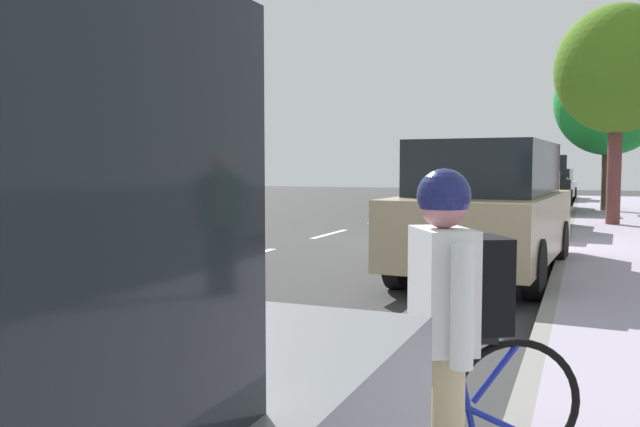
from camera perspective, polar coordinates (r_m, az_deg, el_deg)
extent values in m
plane|color=#303030|center=(14.28, 11.44, -2.53)|extent=(68.37, 68.37, 0.00)
cube|color=gray|center=(14.03, 20.63, -2.51)|extent=(0.16, 42.73, 0.16)
cube|color=white|center=(8.64, -19.94, -7.04)|extent=(0.14, 2.20, 0.01)
cube|color=white|center=(12.04, -6.42, -3.69)|extent=(0.14, 2.20, 0.01)
cube|color=white|center=(15.83, 0.86, -1.79)|extent=(0.14, 2.20, 0.01)
cube|color=white|center=(19.79, 5.27, -0.61)|extent=(0.14, 2.20, 0.01)
cube|color=white|center=(23.83, 8.20, 0.17)|extent=(0.14, 2.20, 0.01)
cube|color=white|center=(27.91, 10.28, 0.73)|extent=(0.14, 2.20, 0.01)
cube|color=white|center=(32.03, 11.82, 1.14)|extent=(0.14, 2.20, 0.01)
cube|color=white|center=(14.15, 14.65, -2.63)|extent=(0.12, 42.73, 0.01)
cube|color=tan|center=(9.97, 14.35, -0.94)|extent=(2.20, 4.81, 0.90)
cube|color=black|center=(9.93, 14.44, 3.83)|extent=(1.87, 3.20, 0.76)
cylinder|color=black|center=(11.32, 20.13, -2.51)|extent=(0.27, 0.77, 0.76)
cylinder|color=black|center=(11.62, 11.52, -2.17)|extent=(0.27, 0.77, 0.76)
cylinder|color=black|center=(8.45, 18.16, -4.66)|extent=(0.27, 0.77, 0.76)
cylinder|color=black|center=(8.84, 6.83, -4.09)|extent=(0.27, 0.77, 0.76)
cube|color=white|center=(15.96, 17.02, 0.23)|extent=(1.96, 4.48, 0.64)
cube|color=black|center=(15.93, 17.07, 2.45)|extent=(1.64, 2.17, 0.60)
cylinder|color=black|center=(17.24, 20.28, -0.47)|extent=(0.25, 0.67, 0.66)
cylinder|color=black|center=(17.44, 14.97, -0.30)|extent=(0.25, 0.67, 0.66)
cylinder|color=black|center=(14.53, 19.43, -1.26)|extent=(0.25, 0.67, 0.66)
cylinder|color=black|center=(14.77, 13.17, -1.05)|extent=(0.25, 0.67, 0.66)
cube|color=black|center=(23.40, 18.52, 1.83)|extent=(2.10, 4.78, 0.90)
cube|color=black|center=(23.39, 18.57, 3.86)|extent=(1.80, 3.17, 0.76)
cylinder|color=black|center=(24.88, 20.58, 0.98)|extent=(0.25, 0.77, 0.76)
cylinder|color=black|center=(24.91, 16.56, 1.08)|extent=(0.25, 0.77, 0.76)
cylinder|color=black|center=(21.97, 20.70, 0.59)|extent=(0.25, 0.77, 0.76)
cylinder|color=black|center=(22.00, 16.15, 0.70)|extent=(0.25, 0.77, 0.76)
cube|color=#B7BABF|center=(31.26, 19.60, 2.01)|extent=(1.97, 4.48, 0.64)
cube|color=black|center=(31.25, 19.63, 3.14)|extent=(1.65, 2.17, 0.60)
cylinder|color=black|center=(32.57, 21.23, 1.57)|extent=(0.25, 0.67, 0.66)
cylinder|color=black|center=(32.71, 18.40, 1.65)|extent=(0.25, 0.67, 0.66)
cylinder|color=black|center=(29.85, 20.89, 1.36)|extent=(0.25, 0.67, 0.66)
cylinder|color=black|center=(30.00, 17.80, 1.45)|extent=(0.25, 0.67, 0.66)
torus|color=black|center=(3.72, 0.55, -16.14)|extent=(0.67, 0.31, 0.71)
torus|color=black|center=(3.88, 16.68, -15.44)|extent=(0.67, 0.31, 0.71)
cylinder|color=#1926A5|center=(3.72, 6.77, -14.73)|extent=(0.61, 0.28, 0.52)
cylinder|color=#1926A5|center=(3.78, 12.43, -14.60)|extent=(0.14, 0.09, 0.49)
cylinder|color=#1926A5|center=(3.65, 7.63, -11.16)|extent=(0.69, 0.32, 0.05)
cylinder|color=#1926A5|center=(3.86, 14.16, -16.74)|extent=(0.34, 0.17, 0.19)
cylinder|color=#1926A5|center=(3.80, 15.00, -13.31)|extent=(0.26, 0.13, 0.34)
cylinder|color=#1926A5|center=(3.67, 1.17, -13.67)|extent=(0.12, 0.08, 0.34)
cube|color=black|center=(3.72, 13.29, -10.48)|extent=(0.26, 0.19, 0.05)
cylinder|color=black|center=(3.60, 1.81, -10.21)|extent=(0.20, 0.44, 0.03)
cylinder|color=#C6B284|center=(3.39, 9.91, -17.49)|extent=(0.15, 0.15, 0.80)
cube|color=white|center=(3.11, 10.64, -6.44)|extent=(0.39, 0.44, 0.56)
cylinder|color=white|center=(3.36, 9.22, -6.15)|extent=(0.10, 0.10, 0.53)
cylinder|color=white|center=(2.87, 12.29, -7.95)|extent=(0.10, 0.10, 0.53)
sphere|color=tan|center=(3.06, 10.73, 0.81)|extent=(0.22, 0.22, 0.22)
sphere|color=navy|center=(3.06, 10.74, 1.54)|extent=(0.25, 0.25, 0.25)
cube|color=black|center=(3.17, 14.09, -5.91)|extent=(0.31, 0.35, 0.44)
cylinder|color=brown|center=(18.29, 24.25, 3.97)|extent=(0.34, 0.34, 3.08)
ellipsoid|color=#48741B|center=(18.45, 24.48, 11.39)|extent=(3.06, 3.06, 3.22)
cylinder|color=#4F3F32|center=(23.84, 23.75, 3.43)|extent=(0.37, 0.37, 2.66)
ellipsoid|color=#1F9036|center=(23.93, 23.91, 8.95)|extent=(3.54, 3.54, 3.58)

